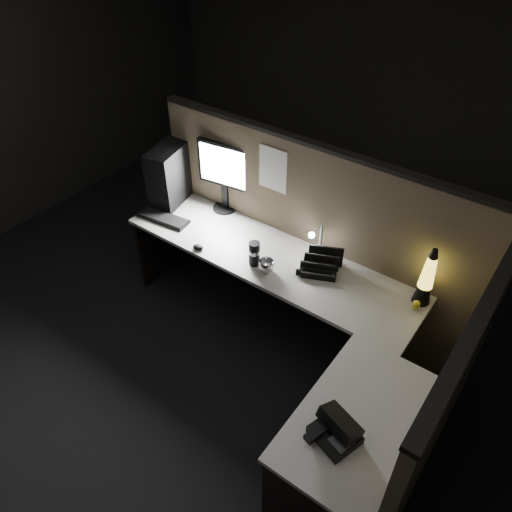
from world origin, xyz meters
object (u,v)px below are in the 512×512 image
Objects in this scene: desk_phone at (336,430)px; keyboard at (163,218)px; pc_tower at (171,173)px; lava_lamp at (426,281)px; monitor at (224,171)px.

keyboard is at bearing 175.58° from desk_phone.
pc_tower is 2.14m from lava_lamp.
keyboard is 2.19m from desk_phone.
monitor is at bearing 161.99° from desk_phone.
keyboard is (0.14, -0.27, -0.23)m from pc_tower.
monitor reaches higher than keyboard.
pc_tower reaches higher than lava_lamp.
desk_phone is at bearing -39.86° from pc_tower.
monitor reaches higher than pc_tower.
keyboard is 0.99× the size of lava_lamp.
monitor reaches higher than lava_lamp.
keyboard is at bearing -133.22° from monitor.
monitor is 1.32× the size of lava_lamp.
keyboard is 1.59× the size of desk_phone.
pc_tower is 2.44m from desk_phone.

